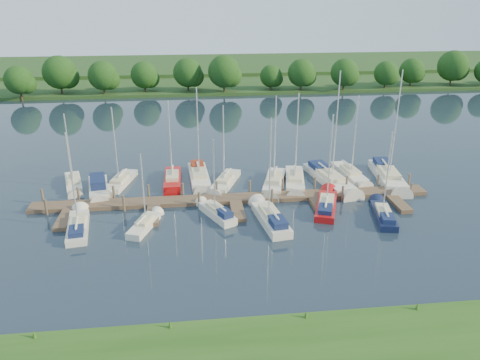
{
  "coord_description": "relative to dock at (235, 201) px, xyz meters",
  "views": [
    {
      "loc": [
        -4.31,
        -35.01,
        19.46
      ],
      "look_at": [
        0.56,
        8.0,
        2.2
      ],
      "focal_mm": 35.0,
      "sensor_mm": 36.0,
      "label": 1
    }
  ],
  "objects": [
    {
      "name": "sailboat_n_8",
      "position": [
        11.05,
        4.38,
        0.12
      ],
      "size": [
        3.89,
        10.25,
        12.74
      ],
      "rotation": [
        0.0,
        0.0,
        3.32
      ],
      "color": "silver",
      "rests_on": "ground"
    },
    {
      "name": "sailboat_s_5",
      "position": [
        13.39,
        -4.81,
        0.11
      ],
      "size": [
        2.7,
        6.72,
        8.53
      ],
      "rotation": [
        0.0,
        0.0,
        -0.21
      ],
      "color": "#101838",
      "rests_on": "ground"
    },
    {
      "name": "sailboat_n_2",
      "position": [
        -12.04,
        6.12,
        0.07
      ],
      "size": [
        3.09,
        7.14,
        9.01
      ],
      "rotation": [
        0.0,
        0.0,
        2.9
      ],
      "color": "silver",
      "rests_on": "ground"
    },
    {
      "name": "far_shore",
      "position": [
        0.0,
        67.69,
        0.1
      ],
      "size": [
        180.0,
        30.0,
        0.6
      ],
      "primitive_type": "cube",
      "color": "#1F4018",
      "rests_on": "ground"
    },
    {
      "name": "treeline",
      "position": [
        0.47,
        54.78,
        3.77
      ],
      "size": [
        147.97,
        9.72,
        8.07
      ],
      "color": "#38281C",
      "rests_on": "ground"
    },
    {
      "name": "sailboat_n_4",
      "position": [
        -3.38,
        6.75,
        0.13
      ],
      "size": [
        2.41,
        8.56,
        10.87
      ],
      "rotation": [
        0.0,
        0.0,
        3.2
      ],
      "color": "silver",
      "rests_on": "ground"
    },
    {
      "name": "distant_hill",
      "position": [
        0.0,
        92.69,
        0.5
      ],
      "size": [
        220.0,
        40.0,
        1.4
      ],
      "primitive_type": "cube",
      "color": "#2A4A20",
      "rests_on": "ground"
    },
    {
      "name": "sailboat_s_1",
      "position": [
        -8.56,
        -4.32,
        0.07
      ],
      "size": [
        2.81,
        5.47,
        7.22
      ],
      "rotation": [
        0.0,
        0.0,
        -0.35
      ],
      "color": "silver",
      "rests_on": "ground"
    },
    {
      "name": "motorboat",
      "position": [
        -14.0,
        4.42,
        0.19
      ],
      "size": [
        2.98,
        6.81,
        2.02
      ],
      "rotation": [
        0.0,
        0.0,
        3.33
      ],
      "color": "silver",
      "rests_on": "ground"
    },
    {
      "name": "sailboat_n_7",
      "position": [
        7.04,
        4.37,
        0.07
      ],
      "size": [
        3.26,
        8.3,
        10.48
      ],
      "rotation": [
        0.0,
        0.0,
        2.95
      ],
      "color": "silver",
      "rests_on": "ground"
    },
    {
      "name": "sailboat_n_6",
      "position": [
        4.65,
        3.95,
        0.08
      ],
      "size": [
        3.73,
        8.08,
        10.41
      ],
      "rotation": [
        0.0,
        0.0,
        2.86
      ],
      "color": "silver",
      "rests_on": "ground"
    },
    {
      "name": "sailboat_s_2",
      "position": [
        -2.03,
        -2.8,
        0.13
      ],
      "size": [
        3.48,
        5.75,
        7.84
      ],
      "rotation": [
        0.0,
        0.0,
        0.45
      ],
      "color": "silver",
      "rests_on": "ground"
    },
    {
      "name": "sailboat_n_9",
      "position": [
        13.79,
        5.63,
        0.07
      ],
      "size": [
        2.47,
        7.69,
        9.78
      ],
      "rotation": [
        0.0,
        0.0,
        3.25
      ],
      "color": "silver",
      "rests_on": "ground"
    },
    {
      "name": "sailboat_n_10",
      "position": [
        17.74,
        4.41,
        0.13
      ],
      "size": [
        3.56,
        10.17,
        12.73
      ],
      "rotation": [
        0.0,
        0.0,
        3.0
      ],
      "color": "silver",
      "rests_on": "ground"
    },
    {
      "name": "sailboat_n_0",
      "position": [
        -16.97,
        6.31,
        0.07
      ],
      "size": [
        2.95,
        6.62,
        8.47
      ],
      "rotation": [
        0.0,
        0.0,
        3.4
      ],
      "color": "silver",
      "rests_on": "ground"
    },
    {
      "name": "sailboat_s_4",
      "position": [
        8.72,
        -2.13,
        0.11
      ],
      "size": [
        3.85,
        7.53,
        9.58
      ],
      "rotation": [
        0.0,
        0.0,
        -0.35
      ],
      "color": "#AC0F11",
      "rests_on": "ground"
    },
    {
      "name": "sailboat_n_5",
      "position": [
        -0.65,
        4.86,
        0.07
      ],
      "size": [
        3.87,
        7.19,
        9.25
      ],
      "rotation": [
        0.0,
        0.0,
        2.76
      ],
      "color": "silver",
      "rests_on": "ground"
    },
    {
      "name": "ground",
      "position": [
        0.0,
        -7.31,
        -0.2
      ],
      "size": [
        260.0,
        260.0,
        0.0
      ],
      "primitive_type": "plane",
      "color": "#1B2936",
      "rests_on": "ground"
    },
    {
      "name": "sailboat_s_3",
      "position": [
        2.75,
        -4.58,
        0.14
      ],
      "size": [
        2.77,
        7.88,
        10.16
      ],
      "rotation": [
        0.0,
        0.0,
        0.14
      ],
      "color": "silver",
      "rests_on": "ground"
    },
    {
      "name": "mooring_pilings",
      "position": [
        0.0,
        1.13,
        0.4
      ],
      "size": [
        38.24,
        2.84,
        2.0
      ],
      "color": "#473D33",
      "rests_on": "ground"
    },
    {
      "name": "sailboat_n_3",
      "position": [
        -6.32,
        5.98,
        0.08
      ],
      "size": [
        1.8,
        7.49,
        9.74
      ],
      "rotation": [
        0.0,
        0.0,
        3.14
      ],
      "color": "#AC0F11",
      "rests_on": "ground"
    },
    {
      "name": "dock",
      "position": [
        0.0,
        0.0,
        0.0
      ],
      "size": [
        40.0,
        6.0,
        0.4
      ],
      "color": "#4B3A2A",
      "rests_on": "ground"
    },
    {
      "name": "sailboat_s_0",
      "position": [
        -14.43,
        -3.98,
        0.11
      ],
      "size": [
        2.57,
        7.26,
        9.13
      ],
      "rotation": [
        0.0,
        0.0,
        0.15
      ],
      "color": "silver",
      "rests_on": "ground"
    }
  ]
}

